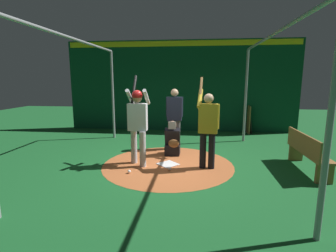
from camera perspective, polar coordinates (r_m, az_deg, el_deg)
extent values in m
plane|color=#195B28|center=(6.18, 0.00, -8.70)|extent=(25.03, 25.03, 0.00)
cylinder|color=#B76033|center=(6.18, 0.00, -8.67)|extent=(3.14, 3.14, 0.01)
cube|color=white|center=(6.17, 0.00, -8.59)|extent=(0.59, 0.59, 0.01)
cylinder|color=#B3B3B7|center=(5.95, -5.74, -5.24)|extent=(0.15, 0.15, 0.85)
cylinder|color=#B3B3B7|center=(6.23, -7.70, -4.55)|extent=(0.15, 0.15, 0.85)
cube|color=silver|center=(5.94, -6.90, 2.04)|extent=(0.22, 0.44, 0.64)
cylinder|color=silver|center=(5.94, -4.90, 6.53)|extent=(0.51, 0.09, 0.40)
cylinder|color=silver|center=(6.03, -8.61, 6.51)|extent=(0.51, 0.09, 0.40)
sphere|color=#9E704C|center=(5.89, -6.99, 6.31)|extent=(0.22, 0.22, 0.22)
sphere|color=#A51414|center=(5.89, -7.00, 6.90)|extent=(0.25, 0.25, 0.25)
cylinder|color=black|center=(6.13, -7.75, 7.89)|extent=(0.54, 0.06, 0.73)
cube|color=black|center=(6.95, 1.05, -5.27)|extent=(0.40, 0.40, 0.29)
cube|color=black|center=(6.82, 1.02, -2.42)|extent=(0.31, 0.40, 0.47)
sphere|color=brown|center=(6.73, 1.01, 0.27)|extent=(0.22, 0.22, 0.22)
cube|color=gray|center=(6.64, 0.93, 0.12)|extent=(0.03, 0.20, 0.20)
ellipsoid|color=brown|center=(6.57, 1.30, -3.97)|extent=(0.12, 0.28, 0.22)
cylinder|color=#4C4C51|center=(7.44, 2.21, -1.98)|extent=(0.15, 0.15, 0.86)
cylinder|color=#4C4C51|center=(7.45, 0.67, -1.94)|extent=(0.15, 0.15, 0.86)
cube|color=#1E2338|center=(7.32, 1.47, 3.93)|extent=(0.22, 0.42, 0.68)
cylinder|color=#1E2338|center=(7.30, 3.05, 4.32)|extent=(0.09, 0.09, 0.57)
cylinder|color=#1E2338|center=(7.33, -0.10, 4.36)|extent=(0.09, 0.09, 0.57)
sphere|color=tan|center=(7.28, 1.49, 7.53)|extent=(0.22, 0.22, 0.22)
cylinder|color=black|center=(5.89, 9.83, -5.57)|extent=(0.15, 0.15, 0.84)
cylinder|color=black|center=(5.90, 7.88, -5.48)|extent=(0.15, 0.15, 0.84)
cube|color=#B49422|center=(5.73, 9.06, 1.69)|extent=(0.27, 0.44, 0.66)
cylinder|color=#B49422|center=(5.72, 11.09, 2.12)|extent=(0.09, 0.09, 0.56)
cylinder|color=#B49422|center=(5.80, 7.26, 6.23)|extent=(0.49, 0.14, 0.43)
sphere|color=tan|center=(5.68, 9.19, 6.17)|extent=(0.22, 0.22, 0.22)
cylinder|color=olive|center=(5.87, 7.37, 7.34)|extent=(0.47, 0.11, 0.74)
cube|color=#0C3D26|center=(10.12, 2.85, 8.95)|extent=(0.20, 9.03, 3.53)
cube|color=yellow|center=(10.10, 2.89, 18.15)|extent=(0.03, 8.85, 0.20)
cylinder|color=gray|center=(8.97, -12.38, 6.72)|extent=(0.08, 0.08, 2.96)
cylinder|color=gray|center=(8.63, 17.14, 6.36)|extent=(0.08, 0.08, 2.96)
cylinder|color=gray|center=(3.53, 32.71, -0.05)|extent=(0.08, 0.08, 2.96)
cylinder|color=gray|center=(6.55, -20.86, 18.02)|extent=(5.34, 0.07, 0.07)
cylinder|color=gray|center=(6.08, 22.65, 18.56)|extent=(5.34, 0.07, 0.07)
cube|color=olive|center=(10.15, 17.70, 1.43)|extent=(0.58, 0.04, 1.05)
cylinder|color=olive|center=(10.35, 17.81, 1.21)|extent=(0.06, 0.20, 0.91)
cylinder|color=black|center=(10.24, 17.93, 1.02)|extent=(0.06, 0.18, 0.88)
cylinder|color=black|center=(10.13, 18.06, 0.89)|extent=(0.06, 0.14, 0.88)
cylinder|color=black|center=(10.01, 18.19, 0.75)|extent=(0.06, 0.16, 0.87)
cube|color=olive|center=(6.49, 29.31, -5.20)|extent=(1.72, 0.36, 0.05)
cube|color=olive|center=(6.38, 28.16, -3.27)|extent=(1.72, 0.04, 0.40)
cube|color=olive|center=(7.21, 26.92, -5.39)|extent=(0.08, 0.32, 0.40)
cube|color=olive|center=(5.91, 31.86, -9.18)|extent=(0.08, 0.32, 0.40)
sphere|color=white|center=(5.67, -8.77, -10.13)|extent=(0.07, 0.07, 0.07)
sphere|color=white|center=(5.77, 0.39, -9.64)|extent=(0.07, 0.07, 0.07)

